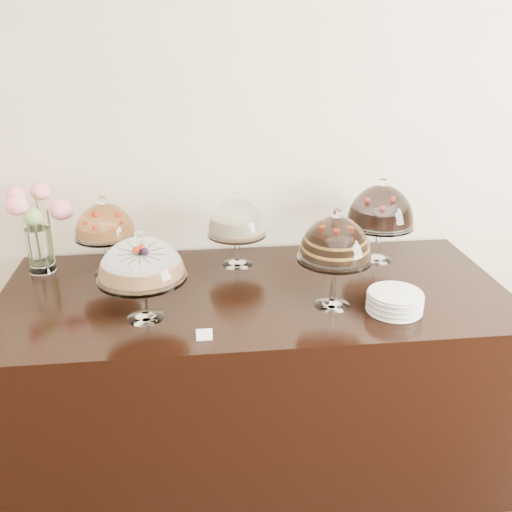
{
  "coord_description": "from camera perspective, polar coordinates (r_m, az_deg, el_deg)",
  "views": [
    {
      "loc": [
        -0.51,
        0.22,
        1.99
      ],
      "look_at": [
        -0.26,
        2.4,
        1.08
      ],
      "focal_mm": 40.0,
      "sensor_mm": 36.0,
      "label": 1
    }
  ],
  "objects": [
    {
      "name": "plate_stack",
      "position": [
        2.37,
        13.7,
        -4.47
      ],
      "size": [
        0.22,
        0.22,
        0.08
      ],
      "color": "silver",
      "rests_on": "display_counter"
    },
    {
      "name": "cake_stand_choco_layer",
      "position": [
        2.28,
        7.93,
        1.37
      ],
      "size": [
        0.3,
        0.3,
        0.42
      ],
      "color": "white",
      "rests_on": "display_counter"
    },
    {
      "name": "display_counter",
      "position": [
        2.73,
        -0.12,
        -11.91
      ],
      "size": [
        2.2,
        1.0,
        0.9
      ],
      "primitive_type": "cube",
      "color": "black",
      "rests_on": "ground"
    },
    {
      "name": "price_card_left",
      "position": [
        2.12,
        -5.19,
        -7.84
      ],
      "size": [
        0.06,
        0.02,
        0.04
      ],
      "primitive_type": "cube",
      "rotation": [
        -0.21,
        0.0,
        0.01
      ],
      "color": "white",
      "rests_on": "display_counter"
    },
    {
      "name": "cake_stand_cheesecake",
      "position": [
        2.68,
        -1.94,
        3.59
      ],
      "size": [
        0.28,
        0.28,
        0.36
      ],
      "color": "white",
      "rests_on": "display_counter"
    },
    {
      "name": "wall_back",
      "position": [
        2.87,
        3.82,
        12.62
      ],
      "size": [
        5.0,
        0.04,
        3.0
      ],
      "primitive_type": "cube",
      "color": "beige",
      "rests_on": "ground"
    },
    {
      "name": "cake_stand_sugar_sponge",
      "position": [
        2.21,
        -11.41,
        -0.66
      ],
      "size": [
        0.34,
        0.34,
        0.37
      ],
      "color": "white",
      "rests_on": "display_counter"
    },
    {
      "name": "cake_stand_fruit_tart",
      "position": [
        2.66,
        -14.9,
        3.08
      ],
      "size": [
        0.28,
        0.28,
        0.37
      ],
      "color": "white",
      "rests_on": "display_counter"
    },
    {
      "name": "cake_stand_dark_choco",
      "position": [
        2.79,
        12.39,
        4.6
      ],
      "size": [
        0.33,
        0.33,
        0.41
      ],
      "color": "white",
      "rests_on": "display_counter"
    },
    {
      "name": "flower_vase",
      "position": [
        2.79,
        -21.06,
        3.09
      ],
      "size": [
        0.3,
        0.24,
        0.4
      ],
      "color": "white",
      "rests_on": "display_counter"
    }
  ]
}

